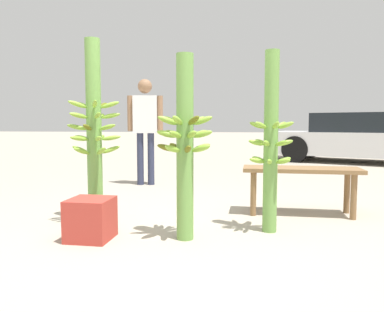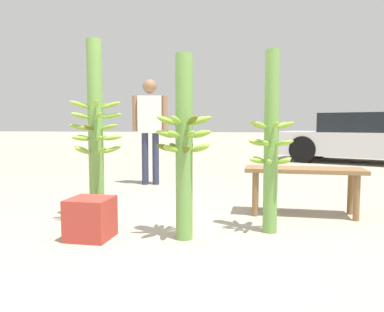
{
  "view_description": "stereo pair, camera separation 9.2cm",
  "coord_description": "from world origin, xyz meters",
  "px_view_note": "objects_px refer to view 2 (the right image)",
  "views": [
    {
      "loc": [
        0.63,
        -2.83,
        0.93
      ],
      "look_at": [
        0.11,
        0.36,
        0.66
      ],
      "focal_mm": 35.0,
      "sensor_mm": 36.0,
      "label": 1
    },
    {
      "loc": [
        0.72,
        -2.81,
        0.93
      ],
      "look_at": [
        0.11,
        0.36,
        0.66
      ],
      "focal_mm": 35.0,
      "sensor_mm": 36.0,
      "label": 2
    }
  ],
  "objects_px": {
    "banana_stalk_left": "(96,131)",
    "market_bench": "(304,176)",
    "banana_stalk_center": "(184,145)",
    "produce_crate": "(91,218)",
    "banana_stalk_right": "(271,143)",
    "vendor_person": "(150,121)",
    "parked_car": "(367,138)"
  },
  "relations": [
    {
      "from": "banana_stalk_center",
      "to": "vendor_person",
      "type": "relative_size",
      "value": 0.92
    },
    {
      "from": "parked_car",
      "to": "produce_crate",
      "type": "distance_m",
      "value": 7.9
    },
    {
      "from": "market_bench",
      "to": "parked_car",
      "type": "distance_m",
      "value": 6.1
    },
    {
      "from": "produce_crate",
      "to": "market_bench",
      "type": "bearing_deg",
      "value": 32.79
    },
    {
      "from": "banana_stalk_right",
      "to": "produce_crate",
      "type": "relative_size",
      "value": 4.64
    },
    {
      "from": "banana_stalk_left",
      "to": "vendor_person",
      "type": "relative_size",
      "value": 1.06
    },
    {
      "from": "parked_car",
      "to": "produce_crate",
      "type": "relative_size",
      "value": 13.25
    },
    {
      "from": "produce_crate",
      "to": "vendor_person",
      "type": "bearing_deg",
      "value": 97.06
    },
    {
      "from": "banana_stalk_center",
      "to": "banana_stalk_right",
      "type": "xyz_separation_m",
      "value": [
        0.69,
        0.33,
        0.01
      ]
    },
    {
      "from": "banana_stalk_left",
      "to": "produce_crate",
      "type": "relative_size",
      "value": 5.12
    },
    {
      "from": "banana_stalk_left",
      "to": "vendor_person",
      "type": "xyz_separation_m",
      "value": [
        -0.16,
        2.23,
        0.11
      ]
    },
    {
      "from": "banana_stalk_left",
      "to": "vendor_person",
      "type": "distance_m",
      "value": 2.24
    },
    {
      "from": "vendor_person",
      "to": "produce_crate",
      "type": "bearing_deg",
      "value": 86.44
    },
    {
      "from": "vendor_person",
      "to": "produce_crate",
      "type": "xyz_separation_m",
      "value": [
        0.34,
        -2.74,
        -0.81
      ]
    },
    {
      "from": "produce_crate",
      "to": "banana_stalk_center",
      "type": "bearing_deg",
      "value": 10.08
    },
    {
      "from": "banana_stalk_center",
      "to": "parked_car",
      "type": "xyz_separation_m",
      "value": [
        3.07,
        6.76,
        -0.17
      ]
    },
    {
      "from": "banana_stalk_left",
      "to": "vendor_person",
      "type": "bearing_deg",
      "value": 94.13
    },
    {
      "from": "banana_stalk_left",
      "to": "market_bench",
      "type": "distance_m",
      "value": 2.12
    },
    {
      "from": "banana_stalk_center",
      "to": "market_bench",
      "type": "bearing_deg",
      "value": 44.56
    },
    {
      "from": "banana_stalk_left",
      "to": "produce_crate",
      "type": "xyz_separation_m",
      "value": [
        0.18,
        -0.5,
        -0.7
      ]
    },
    {
      "from": "banana_stalk_right",
      "to": "banana_stalk_left",
      "type": "bearing_deg",
      "value": 178.57
    },
    {
      "from": "banana_stalk_center",
      "to": "produce_crate",
      "type": "bearing_deg",
      "value": -169.92
    },
    {
      "from": "banana_stalk_center",
      "to": "market_bench",
      "type": "relative_size",
      "value": 1.26
    },
    {
      "from": "banana_stalk_right",
      "to": "produce_crate",
      "type": "distance_m",
      "value": 1.63
    },
    {
      "from": "banana_stalk_right",
      "to": "parked_car",
      "type": "height_order",
      "value": "banana_stalk_right"
    },
    {
      "from": "banana_stalk_center",
      "to": "vendor_person",
      "type": "xyz_separation_m",
      "value": [
        -1.09,
        2.6,
        0.21
      ]
    },
    {
      "from": "banana_stalk_left",
      "to": "banana_stalk_center",
      "type": "height_order",
      "value": "banana_stalk_left"
    },
    {
      "from": "parked_car",
      "to": "produce_crate",
      "type": "height_order",
      "value": "parked_car"
    },
    {
      "from": "banana_stalk_center",
      "to": "banana_stalk_right",
      "type": "bearing_deg",
      "value": 25.62
    },
    {
      "from": "banana_stalk_left",
      "to": "produce_crate",
      "type": "height_order",
      "value": "banana_stalk_left"
    },
    {
      "from": "banana_stalk_right",
      "to": "produce_crate",
      "type": "bearing_deg",
      "value": -162.17
    },
    {
      "from": "banana_stalk_left",
      "to": "banana_stalk_center",
      "type": "distance_m",
      "value": 1.01
    }
  ]
}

